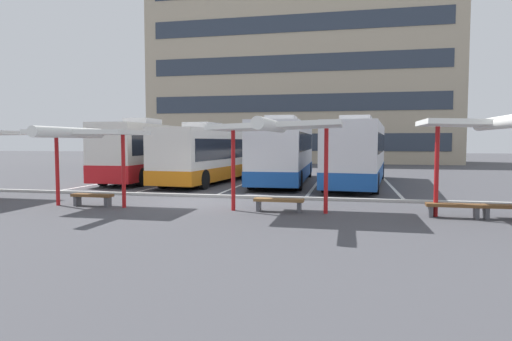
{
  "coord_description": "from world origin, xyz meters",
  "views": [
    {
      "loc": [
        5.78,
        -16.35,
        2.39
      ],
      "look_at": [
        1.57,
        3.59,
        1.04
      ],
      "focal_mm": 30.86,
      "sensor_mm": 36.0,
      "label": 1
    }
  ],
  "objects_px": {
    "bench_2": "(279,202)",
    "waiting_shelter_3": "(488,126)",
    "coach_bus_1": "(213,155)",
    "waiting_shelter_1": "(85,134)",
    "coach_bus_3": "(358,154)",
    "bench_1": "(92,197)",
    "coach_bus_2": "(284,152)",
    "coach_bus_0": "(154,152)",
    "bench_3": "(453,207)",
    "waiting_shelter_2": "(277,128)"
  },
  "relations": [
    {
      "from": "bench_2",
      "to": "waiting_shelter_3",
      "type": "height_order",
      "value": "waiting_shelter_3"
    },
    {
      "from": "coach_bus_0",
      "to": "bench_2",
      "type": "xyz_separation_m",
      "value": [
        9.6,
        -10.78,
        -1.38
      ]
    },
    {
      "from": "waiting_shelter_1",
      "to": "coach_bus_1",
      "type": "bearing_deg",
      "value": 82.36
    },
    {
      "from": "coach_bus_2",
      "to": "bench_2",
      "type": "relative_size",
      "value": 6.58
    },
    {
      "from": "waiting_shelter_1",
      "to": "bench_2",
      "type": "bearing_deg",
      "value": 4.17
    },
    {
      "from": "coach_bus_3",
      "to": "waiting_shelter_3",
      "type": "relative_size",
      "value": 2.82
    },
    {
      "from": "waiting_shelter_3",
      "to": "waiting_shelter_2",
      "type": "bearing_deg",
      "value": -178.52
    },
    {
      "from": "coach_bus_3",
      "to": "bench_1",
      "type": "bearing_deg",
      "value": -133.51
    },
    {
      "from": "coach_bus_2",
      "to": "waiting_shelter_1",
      "type": "bearing_deg",
      "value": -116.89
    },
    {
      "from": "coach_bus_1",
      "to": "waiting_shelter_2",
      "type": "height_order",
      "value": "coach_bus_1"
    },
    {
      "from": "bench_2",
      "to": "coach_bus_0",
      "type": "bearing_deg",
      "value": 131.71
    },
    {
      "from": "coach_bus_3",
      "to": "bench_3",
      "type": "relative_size",
      "value": 7.36
    },
    {
      "from": "waiting_shelter_3",
      "to": "bench_1",
      "type": "bearing_deg",
      "value": 179.77
    },
    {
      "from": "bench_1",
      "to": "bench_2",
      "type": "bearing_deg",
      "value": 1.05
    },
    {
      "from": "waiting_shelter_1",
      "to": "bench_3",
      "type": "bearing_deg",
      "value": 1.91
    },
    {
      "from": "waiting_shelter_1",
      "to": "waiting_shelter_3",
      "type": "distance_m",
      "value": 13.42
    },
    {
      "from": "bench_1",
      "to": "coach_bus_0",
      "type": "bearing_deg",
      "value": 103.54
    },
    {
      "from": "coach_bus_2",
      "to": "waiting_shelter_2",
      "type": "height_order",
      "value": "coach_bus_2"
    },
    {
      "from": "coach_bus_2",
      "to": "waiting_shelter_3",
      "type": "relative_size",
      "value": 2.62
    },
    {
      "from": "coach_bus_1",
      "to": "waiting_shelter_1",
      "type": "distance_m",
      "value": 10.77
    },
    {
      "from": "coach_bus_2",
      "to": "waiting_shelter_1",
      "type": "xyz_separation_m",
      "value": [
        -5.62,
        -11.09,
        0.88
      ]
    },
    {
      "from": "coach_bus_0",
      "to": "bench_1",
      "type": "xyz_separation_m",
      "value": [
        2.62,
        -10.9,
        -1.39
      ]
    },
    {
      "from": "coach_bus_2",
      "to": "bench_1",
      "type": "height_order",
      "value": "coach_bus_2"
    },
    {
      "from": "coach_bus_1",
      "to": "bench_1",
      "type": "distance_m",
      "value": 10.42
    },
    {
      "from": "bench_1",
      "to": "bench_2",
      "type": "relative_size",
      "value": 0.92
    },
    {
      "from": "coach_bus_1",
      "to": "waiting_shelter_2",
      "type": "xyz_separation_m",
      "value": [
        5.55,
        -10.46,
        1.25
      ]
    },
    {
      "from": "bench_2",
      "to": "coach_bus_3",
      "type": "bearing_deg",
      "value": 74.54
    },
    {
      "from": "coach_bus_2",
      "to": "waiting_shelter_3",
      "type": "distance_m",
      "value": 13.34
    },
    {
      "from": "waiting_shelter_1",
      "to": "bench_3",
      "type": "height_order",
      "value": "waiting_shelter_1"
    },
    {
      "from": "coach_bus_2",
      "to": "bench_3",
      "type": "xyz_separation_m",
      "value": [
        6.89,
        -10.67,
        -1.43
      ]
    },
    {
      "from": "coach_bus_3",
      "to": "coach_bus_1",
      "type": "bearing_deg",
      "value": -179.45
    },
    {
      "from": "coach_bus_3",
      "to": "waiting_shelter_1",
      "type": "xyz_separation_m",
      "value": [
        -9.8,
        -10.7,
        0.92
      ]
    },
    {
      "from": "coach_bus_0",
      "to": "coach_bus_3",
      "type": "xyz_separation_m",
      "value": [
        12.42,
        -0.58,
        0.0
      ]
    },
    {
      "from": "coach_bus_0",
      "to": "bench_2",
      "type": "distance_m",
      "value": 14.5
    },
    {
      "from": "bench_2",
      "to": "bench_3",
      "type": "height_order",
      "value": "same"
    },
    {
      "from": "coach_bus_0",
      "to": "coach_bus_1",
      "type": "bearing_deg",
      "value": -9.26
    },
    {
      "from": "coach_bus_0",
      "to": "bench_1",
      "type": "relative_size",
      "value": 7.22
    },
    {
      "from": "coach_bus_1",
      "to": "waiting_shelter_3",
      "type": "relative_size",
      "value": 2.63
    },
    {
      "from": "coach_bus_2",
      "to": "coach_bus_0",
      "type": "bearing_deg",
      "value": 178.68
    },
    {
      "from": "waiting_shelter_2",
      "to": "coach_bus_3",
      "type": "bearing_deg",
      "value": 75.03
    },
    {
      "from": "bench_2",
      "to": "coach_bus_1",
      "type": "bearing_deg",
      "value": 118.77
    },
    {
      "from": "waiting_shelter_2",
      "to": "waiting_shelter_3",
      "type": "relative_size",
      "value": 1.21
    },
    {
      "from": "waiting_shelter_2",
      "to": "coach_bus_1",
      "type": "bearing_deg",
      "value": 117.96
    },
    {
      "from": "coach_bus_0",
      "to": "waiting_shelter_2",
      "type": "relative_size",
      "value": 2.2
    },
    {
      "from": "coach_bus_1",
      "to": "bench_3",
      "type": "height_order",
      "value": "coach_bus_1"
    },
    {
      "from": "coach_bus_0",
      "to": "waiting_shelter_3",
      "type": "xyz_separation_m",
      "value": [
        16.04,
        -10.96,
        1.14
      ]
    },
    {
      "from": "waiting_shelter_1",
      "to": "bench_2",
      "type": "distance_m",
      "value": 7.37
    },
    {
      "from": "waiting_shelter_1",
      "to": "bench_1",
      "type": "relative_size",
      "value": 2.67
    },
    {
      "from": "coach_bus_2",
      "to": "bench_2",
      "type": "height_order",
      "value": "coach_bus_2"
    },
    {
      "from": "coach_bus_1",
      "to": "coach_bus_0",
      "type": "bearing_deg",
      "value": 170.74
    }
  ]
}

